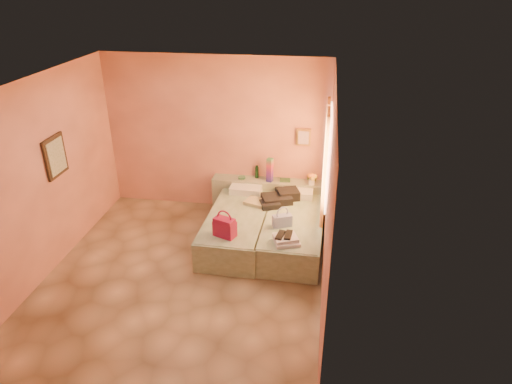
% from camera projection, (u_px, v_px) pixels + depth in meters
% --- Properties ---
extents(ground, '(4.50, 4.50, 0.00)m').
position_uv_depth(ground, '(185.00, 275.00, 6.74)').
color(ground, tan).
rests_on(ground, ground).
extents(room_walls, '(4.02, 4.51, 2.81)m').
position_uv_depth(room_walls, '(202.00, 148.00, 6.42)').
color(room_walls, '#F4A282').
rests_on(room_walls, ground).
extents(headboard_ledge, '(2.05, 0.30, 0.65)m').
position_uv_depth(headboard_ledge, '(269.00, 196.00, 8.32)').
color(headboard_ledge, '#97A284').
rests_on(headboard_ledge, ground).
extents(bed_left, '(0.95, 2.02, 0.50)m').
position_uv_depth(bed_left, '(238.00, 227.00, 7.48)').
color(bed_left, '#A5BD98').
rests_on(bed_left, ground).
extents(bed_right, '(0.95, 2.02, 0.50)m').
position_uv_depth(bed_right, '(293.00, 232.00, 7.35)').
color(bed_right, '#A5BD98').
rests_on(bed_right, ground).
extents(water_bottle, '(0.07, 0.07, 0.22)m').
position_uv_depth(water_bottle, '(257.00, 172.00, 8.23)').
color(water_bottle, '#163D1E').
rests_on(water_bottle, headboard_ledge).
extents(rainbow_box, '(0.12, 0.12, 0.44)m').
position_uv_depth(rainbow_box, '(270.00, 170.00, 8.04)').
color(rainbow_box, maroon).
rests_on(rainbow_box, headboard_ledge).
extents(small_dish, '(0.16, 0.16, 0.03)m').
position_uv_depth(small_dish, '(242.00, 178.00, 8.24)').
color(small_dish, '#468054').
rests_on(small_dish, headboard_ledge).
extents(green_book, '(0.20, 0.15, 0.03)m').
position_uv_depth(green_book, '(285.00, 180.00, 8.14)').
color(green_book, '#284C2B').
rests_on(green_book, headboard_ledge).
extents(flower_vase, '(0.23, 0.23, 0.25)m').
position_uv_depth(flower_vase, '(312.00, 178.00, 7.96)').
color(flower_vase, silver).
rests_on(flower_vase, headboard_ledge).
extents(magenta_handbag, '(0.37, 0.29, 0.30)m').
position_uv_depth(magenta_handbag, '(225.00, 227.00, 6.70)').
color(magenta_handbag, maroon).
rests_on(magenta_handbag, bed_left).
extents(khaki_garment, '(0.41, 0.37, 0.06)m').
position_uv_depth(khaki_garment, '(256.00, 202.00, 7.67)').
color(khaki_garment, tan).
rests_on(khaki_garment, bed_left).
extents(clothes_pile, '(0.66, 0.66, 0.16)m').
position_uv_depth(clothes_pile, '(279.00, 198.00, 7.69)').
color(clothes_pile, black).
rests_on(clothes_pile, bed_right).
extents(blue_handbag, '(0.32, 0.23, 0.19)m').
position_uv_depth(blue_handbag, '(282.00, 221.00, 6.98)').
color(blue_handbag, '#405299').
rests_on(blue_handbag, bed_right).
extents(towel_stack, '(0.43, 0.40, 0.10)m').
position_uv_depth(towel_stack, '(287.00, 240.00, 6.57)').
color(towel_stack, silver).
rests_on(towel_stack, bed_right).
extents(sandal_pair, '(0.23, 0.28, 0.03)m').
position_uv_depth(sandal_pair, '(284.00, 235.00, 6.57)').
color(sandal_pair, black).
rests_on(sandal_pair, towel_stack).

